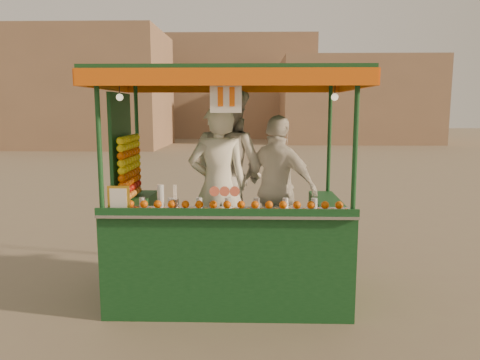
{
  "coord_description": "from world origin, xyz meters",
  "views": [
    {
      "loc": [
        0.66,
        -4.63,
        2.0
      ],
      "look_at": [
        0.54,
        0.22,
        1.25
      ],
      "focal_mm": 34.37,
      "sensor_mm": 36.0,
      "label": 1
    }
  ],
  "objects_px": {
    "vendor_middle": "(229,173)",
    "vendor_right": "(278,189)",
    "vendor_left": "(218,186)",
    "juice_cart": "(223,227)"
  },
  "relations": [
    {
      "from": "vendor_middle",
      "to": "vendor_right",
      "type": "relative_size",
      "value": 1.19
    },
    {
      "from": "vendor_left",
      "to": "vendor_right",
      "type": "distance_m",
      "value": 0.69
    },
    {
      "from": "vendor_middle",
      "to": "vendor_right",
      "type": "distance_m",
      "value": 0.61
    },
    {
      "from": "vendor_left",
      "to": "vendor_right",
      "type": "relative_size",
      "value": 1.07
    },
    {
      "from": "juice_cart",
      "to": "vendor_middle",
      "type": "xyz_separation_m",
      "value": [
        0.03,
        0.6,
        0.49
      ]
    },
    {
      "from": "juice_cart",
      "to": "vendor_right",
      "type": "relative_size",
      "value": 1.58
    },
    {
      "from": "juice_cart",
      "to": "vendor_middle",
      "type": "bearing_deg",
      "value": 87.32
    },
    {
      "from": "vendor_left",
      "to": "vendor_middle",
      "type": "xyz_separation_m",
      "value": [
        0.1,
        0.35,
        0.1
      ]
    },
    {
      "from": "vendor_left",
      "to": "vendor_middle",
      "type": "distance_m",
      "value": 0.38
    },
    {
      "from": "vendor_middle",
      "to": "vendor_right",
      "type": "xyz_separation_m",
      "value": [
        0.56,
        -0.18,
        -0.15
      ]
    }
  ]
}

